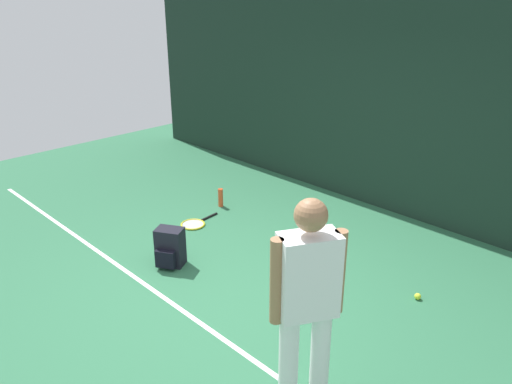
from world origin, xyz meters
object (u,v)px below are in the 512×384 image
at_px(tennis_player, 307,299).
at_px(tennis_ball_near_player, 418,296).
at_px(tennis_racket, 195,224).
at_px(water_bottle, 221,198).
at_px(backpack, 170,248).

height_order(tennis_player, tennis_ball_near_player, tennis_player).
relative_size(tennis_racket, tennis_ball_near_player, 9.48).
bearing_deg(tennis_racket, water_bottle, -167.41).
distance_m(backpack, water_bottle, 1.69).
relative_size(backpack, water_bottle, 1.66).
bearing_deg(tennis_ball_near_player, water_bottle, 178.00).
relative_size(tennis_player, tennis_racket, 2.72).
bearing_deg(water_bottle, tennis_ball_near_player, -2.00).
height_order(tennis_player, backpack, tennis_player).
height_order(tennis_racket, tennis_ball_near_player, tennis_ball_near_player).
bearing_deg(tennis_ball_near_player, backpack, -149.46).
height_order(tennis_ball_near_player, water_bottle, water_bottle).
relative_size(tennis_ball_near_player, water_bottle, 0.25).
height_order(tennis_racket, water_bottle, water_bottle).
height_order(tennis_player, water_bottle, tennis_player).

